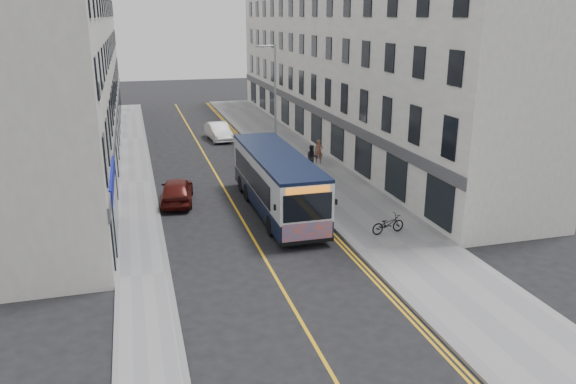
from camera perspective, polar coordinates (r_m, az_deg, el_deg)
ground at (r=24.34m, az=-2.77°, el=-6.08°), size 140.00×140.00×0.00m
pavement_east at (r=36.85m, az=2.53°, el=2.26°), size 4.50×64.00×0.12m
pavement_west at (r=35.13m, az=-15.20°, el=0.89°), size 2.00×64.00×0.12m
kerb_east at (r=36.23m, az=-0.86°, el=2.01°), size 0.18×64.00×0.13m
kerb_west at (r=35.14m, az=-13.58°, el=1.02°), size 0.18×64.00×0.13m
road_centre_line at (r=35.48m, az=-7.12°, el=1.44°), size 0.12×64.00×0.01m
road_dbl_yellow_inner at (r=36.14m, az=-1.55°, el=1.87°), size 0.10×64.00×0.01m
road_dbl_yellow_outer at (r=36.19m, az=-1.24°, el=1.89°), size 0.10×64.00×0.01m
terrace_east at (r=45.91m, az=5.48°, el=13.37°), size 6.00×46.00×13.00m
terrace_west at (r=43.10m, az=-21.55°, el=12.01°), size 6.00×46.00×13.00m
streetlamp at (r=37.29m, az=-1.43°, el=9.23°), size 1.32×0.18×8.00m
city_bus at (r=28.70m, az=-1.18°, el=1.21°), size 2.48×10.62×3.08m
bicycle at (r=26.26m, az=10.12°, el=-3.22°), size 1.75×0.83×0.88m
pedestrian_near at (r=38.18m, az=3.14°, el=4.13°), size 0.68×0.55×1.61m
pedestrian_far at (r=36.15m, az=2.47°, el=3.45°), size 0.87×0.70×1.71m
car_white at (r=46.40m, az=-7.08°, el=6.13°), size 1.84×4.35×1.40m
car_maroon at (r=30.90m, az=-11.22°, el=0.16°), size 2.19×4.32×1.41m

